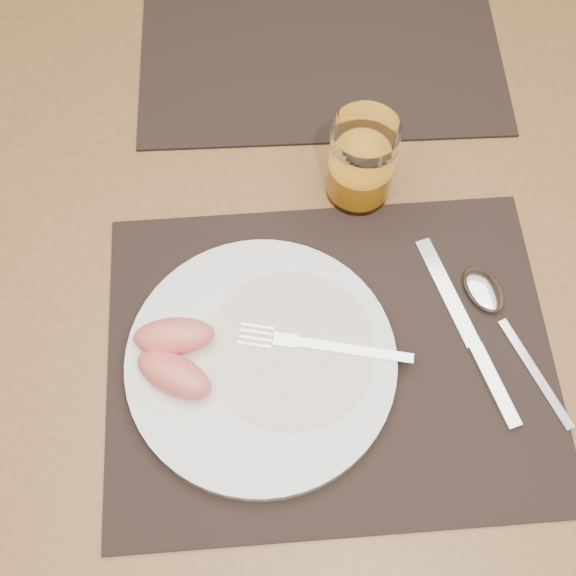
# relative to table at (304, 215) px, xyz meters

# --- Properties ---
(ground) EXTENTS (5.00, 5.00, 0.00)m
(ground) POSITION_rel_table_xyz_m (0.00, 0.00, -0.67)
(ground) COLOR brown
(ground) RESTS_ON ground
(table) EXTENTS (1.40, 0.90, 0.75)m
(table) POSITION_rel_table_xyz_m (0.00, 0.00, 0.00)
(table) COLOR brown
(table) RESTS_ON ground
(placemat_near) EXTENTS (0.46, 0.36, 0.00)m
(placemat_near) POSITION_rel_table_xyz_m (0.01, -0.22, 0.09)
(placemat_near) COLOR black
(placemat_near) RESTS_ON table
(placemat_far) EXTENTS (0.45, 0.35, 0.00)m
(placemat_far) POSITION_rel_table_xyz_m (0.03, 0.22, 0.09)
(placemat_far) COLOR black
(placemat_far) RESTS_ON table
(plate) EXTENTS (0.27, 0.27, 0.02)m
(plate) POSITION_rel_table_xyz_m (-0.06, -0.23, 0.10)
(plate) COLOR white
(plate) RESTS_ON placemat_near
(plate_dressing) EXTENTS (0.17, 0.17, 0.00)m
(plate_dressing) POSITION_rel_table_xyz_m (-0.03, -0.22, 0.10)
(plate_dressing) COLOR white
(plate_dressing) RESTS_ON plate
(fork) EXTENTS (0.17, 0.05, 0.00)m
(fork) POSITION_rel_table_xyz_m (-0.01, -0.21, 0.11)
(fork) COLOR silver
(fork) RESTS_ON plate
(knife) EXTENTS (0.08, 0.21, 0.01)m
(knife) POSITION_rel_table_xyz_m (0.16, -0.22, 0.09)
(knife) COLOR silver
(knife) RESTS_ON placemat_near
(spoon) EXTENTS (0.09, 0.19, 0.01)m
(spoon) POSITION_rel_table_xyz_m (0.18, -0.17, 0.09)
(spoon) COLOR silver
(spoon) RESTS_ON placemat_near
(juice_glass) EXTENTS (0.07, 0.07, 0.11)m
(juice_glass) POSITION_rel_table_xyz_m (0.06, -0.02, 0.14)
(juice_glass) COLOR white
(juice_glass) RESTS_ON placemat_near
(grapefruit_wedges) EXTENTS (0.09, 0.10, 0.03)m
(grapefruit_wedges) POSITION_rel_table_xyz_m (-0.14, -0.22, 0.12)
(grapefruit_wedges) COLOR #E46F5D
(grapefruit_wedges) RESTS_ON plate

